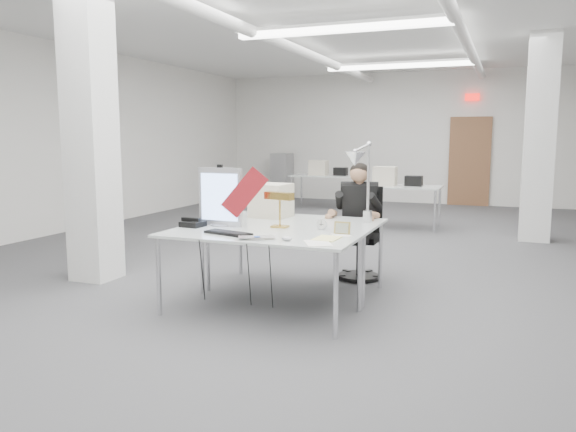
{
  "coord_description": "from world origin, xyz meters",
  "views": [
    {
      "loc": [
        2.08,
        -7.09,
        1.63
      ],
      "look_at": [
        0.08,
        -2.0,
        0.85
      ],
      "focal_mm": 35.0,
      "sensor_mm": 36.0,
      "label": 1
    }
  ],
  "objects_px": {
    "seated_person": "(359,202)",
    "bankers_lamp": "(280,209)",
    "desk_phone": "(193,224)",
    "architect_lamp": "(362,181)",
    "desk_main": "(260,235)",
    "monitor": "(220,197)",
    "laptop": "(257,239)",
    "office_chair": "(359,233)",
    "beige_monitor": "(271,200)"
  },
  "relations": [
    {
      "from": "monitor",
      "to": "desk_main",
      "type": "bearing_deg",
      "value": -24.06
    },
    {
      "from": "seated_person",
      "to": "architect_lamp",
      "type": "bearing_deg",
      "value": -89.11
    },
    {
      "from": "bankers_lamp",
      "to": "beige_monitor",
      "type": "height_order",
      "value": "same"
    },
    {
      "from": "desk_main",
      "to": "beige_monitor",
      "type": "bearing_deg",
      "value": 107.73
    },
    {
      "from": "desk_main",
      "to": "office_chair",
      "type": "height_order",
      "value": "office_chair"
    },
    {
      "from": "monitor",
      "to": "desk_phone",
      "type": "bearing_deg",
      "value": -144.77
    },
    {
      "from": "office_chair",
      "to": "beige_monitor",
      "type": "height_order",
      "value": "beige_monitor"
    },
    {
      "from": "seated_person",
      "to": "laptop",
      "type": "height_order",
      "value": "seated_person"
    },
    {
      "from": "desk_main",
      "to": "seated_person",
      "type": "relative_size",
      "value": 2.24
    },
    {
      "from": "desk_main",
      "to": "office_chair",
      "type": "relative_size",
      "value": 1.69
    },
    {
      "from": "desk_main",
      "to": "laptop",
      "type": "height_order",
      "value": "laptop"
    },
    {
      "from": "desk_main",
      "to": "laptop",
      "type": "relative_size",
      "value": 5.72
    },
    {
      "from": "monitor",
      "to": "beige_monitor",
      "type": "relative_size",
      "value": 1.49
    },
    {
      "from": "seated_person",
      "to": "bankers_lamp",
      "type": "height_order",
      "value": "seated_person"
    },
    {
      "from": "architect_lamp",
      "to": "bankers_lamp",
      "type": "bearing_deg",
      "value": -138.09
    },
    {
      "from": "office_chair",
      "to": "architect_lamp",
      "type": "distance_m",
      "value": 1.08
    },
    {
      "from": "desk_phone",
      "to": "architect_lamp",
      "type": "xyz_separation_m",
      "value": [
        1.53,
        0.65,
        0.42
      ]
    },
    {
      "from": "seated_person",
      "to": "desk_phone",
      "type": "xyz_separation_m",
      "value": [
        -1.3,
        -1.42,
        -0.12
      ]
    },
    {
      "from": "office_chair",
      "to": "architect_lamp",
      "type": "bearing_deg",
      "value": -90.07
    },
    {
      "from": "desk_main",
      "to": "desk_phone",
      "type": "distance_m",
      "value": 0.78
    },
    {
      "from": "laptop",
      "to": "beige_monitor",
      "type": "distance_m",
      "value": 1.42
    },
    {
      "from": "monitor",
      "to": "architect_lamp",
      "type": "height_order",
      "value": "architect_lamp"
    },
    {
      "from": "desk_main",
      "to": "bankers_lamp",
      "type": "xyz_separation_m",
      "value": [
        0.04,
        0.38,
        0.2
      ]
    },
    {
      "from": "desk_main",
      "to": "architect_lamp",
      "type": "bearing_deg",
      "value": 45.58
    },
    {
      "from": "monitor",
      "to": "laptop",
      "type": "height_order",
      "value": "monitor"
    },
    {
      "from": "desk_phone",
      "to": "architect_lamp",
      "type": "distance_m",
      "value": 1.71
    },
    {
      "from": "desk_main",
      "to": "desk_phone",
      "type": "xyz_separation_m",
      "value": [
        -0.77,
        0.11,
        0.04
      ]
    },
    {
      "from": "laptop",
      "to": "desk_phone",
      "type": "relative_size",
      "value": 1.52
    },
    {
      "from": "monitor",
      "to": "bankers_lamp",
      "type": "height_order",
      "value": "monitor"
    },
    {
      "from": "beige_monitor",
      "to": "seated_person",
      "type": "bearing_deg",
      "value": 37.75
    },
    {
      "from": "seated_person",
      "to": "laptop",
      "type": "relative_size",
      "value": 2.55
    },
    {
      "from": "office_chair",
      "to": "monitor",
      "type": "xyz_separation_m",
      "value": [
        -1.07,
        -1.32,
        0.51
      ]
    },
    {
      "from": "desk_main",
      "to": "desk_phone",
      "type": "relative_size",
      "value": 8.71
    },
    {
      "from": "laptop",
      "to": "architect_lamp",
      "type": "distance_m",
      "value": 1.33
    },
    {
      "from": "office_chair",
      "to": "beige_monitor",
      "type": "bearing_deg",
      "value": -161.86
    },
    {
      "from": "office_chair",
      "to": "bankers_lamp",
      "type": "xyz_separation_m",
      "value": [
        -0.49,
        -1.2,
        0.4
      ]
    },
    {
      "from": "monitor",
      "to": "office_chair",
      "type": "bearing_deg",
      "value": 52.77
    },
    {
      "from": "office_chair",
      "to": "monitor",
      "type": "distance_m",
      "value": 1.77
    },
    {
      "from": "laptop",
      "to": "bankers_lamp",
      "type": "xyz_separation_m",
      "value": [
        -0.08,
        0.7,
        0.17
      ]
    },
    {
      "from": "office_chair",
      "to": "desk_phone",
      "type": "bearing_deg",
      "value": -147.1
    },
    {
      "from": "desk_phone",
      "to": "monitor",
      "type": "bearing_deg",
      "value": 39.08
    },
    {
      "from": "office_chair",
      "to": "monitor",
      "type": "height_order",
      "value": "monitor"
    },
    {
      "from": "seated_person",
      "to": "desk_phone",
      "type": "bearing_deg",
      "value": -148.08
    },
    {
      "from": "seated_person",
      "to": "bankers_lamp",
      "type": "relative_size",
      "value": 2.19
    },
    {
      "from": "desk_phone",
      "to": "bankers_lamp",
      "type": "bearing_deg",
      "value": 24.01
    },
    {
      "from": "monitor",
      "to": "laptop",
      "type": "xyz_separation_m",
      "value": [
        0.66,
        -0.58,
        -0.28
      ]
    },
    {
      "from": "desk_main",
      "to": "architect_lamp",
      "type": "distance_m",
      "value": 1.17
    },
    {
      "from": "office_chair",
      "to": "beige_monitor",
      "type": "distance_m",
      "value": 1.1
    },
    {
      "from": "desk_main",
      "to": "beige_monitor",
      "type": "height_order",
      "value": "beige_monitor"
    },
    {
      "from": "seated_person",
      "to": "laptop",
      "type": "bearing_deg",
      "value": -118.09
    }
  ]
}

